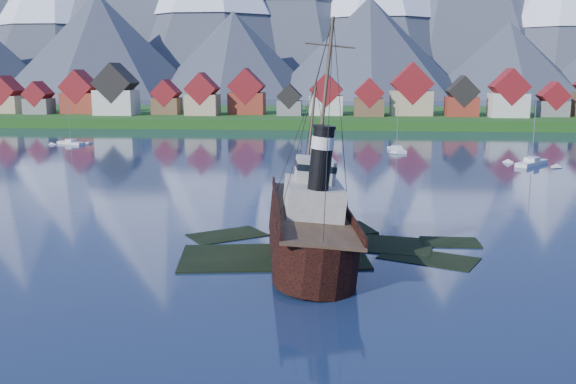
# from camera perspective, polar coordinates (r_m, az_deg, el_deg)

# --- Properties ---
(ground) EXTENTS (1400.00, 1400.00, 0.00)m
(ground) POSITION_cam_1_polar(r_m,az_deg,el_deg) (64.35, 1.59, -5.42)
(ground) COLOR #16233F
(ground) RESTS_ON ground
(shoal) EXTENTS (31.71, 21.24, 1.14)m
(shoal) POSITION_cam_1_polar(r_m,az_deg,el_deg) (66.45, 3.23, -5.21)
(shoal) COLOR black
(shoal) RESTS_ON ground
(shore_bank) EXTENTS (600.00, 80.00, 3.20)m
(shore_bank) POSITION_cam_1_polar(r_m,az_deg,el_deg) (232.41, 3.99, 6.39)
(shore_bank) COLOR #143F12
(shore_bank) RESTS_ON ground
(seawall) EXTENTS (600.00, 2.50, 2.00)m
(seawall) POSITION_cam_1_polar(r_m,az_deg,el_deg) (194.55, 3.81, 5.52)
(seawall) COLOR #3F3D38
(seawall) RESTS_ON ground
(town) EXTENTS (250.96, 16.69, 17.30)m
(town) POSITION_cam_1_polar(r_m,az_deg,el_deg) (217.15, -4.92, 8.44)
(town) COLOR maroon
(town) RESTS_ON ground
(tugboat_wreck) EXTENTS (7.02, 30.26, 23.98)m
(tugboat_wreck) POSITION_cam_1_polar(r_m,az_deg,el_deg) (64.55, 1.68, -2.60)
(tugboat_wreck) COLOR black
(tugboat_wreck) RESTS_ON ground
(sailboat_c) EXTENTS (7.86, 5.09, 10.02)m
(sailboat_c) POSITION_cam_1_polar(r_m,az_deg,el_deg) (165.82, -18.74, 4.13)
(sailboat_c) COLOR silver
(sailboat_c) RESTS_ON ground
(sailboat_d) EXTENTS (7.84, 8.74, 12.85)m
(sailboat_d) POSITION_cam_1_polar(r_m,az_deg,el_deg) (130.98, 20.84, 2.37)
(sailboat_d) COLOR silver
(sailboat_d) RESTS_ON ground
(sailboat_e) EXTENTS (3.71, 9.17, 10.35)m
(sailboat_e) POSITION_cam_1_polar(r_m,az_deg,el_deg) (145.47, 9.64, 3.68)
(sailboat_e) COLOR silver
(sailboat_e) RESTS_ON ground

